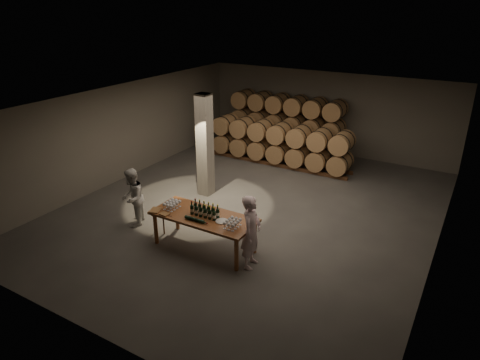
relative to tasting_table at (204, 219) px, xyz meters
The scene contains 15 objects.
room 3.34m from the tasting_table, 123.69° to the left, with size 12.00×12.00×12.00m.
tasting_table is the anchor object (origin of this frame).
barrel_stack_back 7.83m from the tasting_table, 99.94° to the left, with size 4.70×0.95×2.31m.
barrel_stack_front 6.37m from the tasting_table, 98.66° to the left, with size 5.48×0.95×1.57m.
bottle_cluster 0.23m from the tasting_table, ahead, with size 0.74×0.24×0.35m.
lying_bottles 0.37m from the tasting_table, 91.70° to the right, with size 0.64×0.09×0.09m.
glass_cluster_left 0.94m from the tasting_table, behind, with size 0.31×0.42×0.19m.
glass_cluster_right 0.93m from the tasting_table, ahead, with size 0.31×0.42×0.18m.
plate 0.56m from the tasting_table, ahead, with size 0.30×0.30×0.02m, color silver.
notebook_near 0.96m from the tasting_table, 152.85° to the right, with size 0.22×0.18×0.03m, color olive.
notebook_corner 1.25m from the tasting_table, 161.85° to the right, with size 0.24×0.31×0.03m, color olive.
pen 0.82m from the tasting_table, 147.75° to the right, with size 0.01×0.01×0.13m, color black.
stool 1.45m from the tasting_table, behind, with size 0.39×0.39×0.65m.
person_man 1.37m from the tasting_table, ahead, with size 0.65×0.42×1.77m, color silver.
person_woman 2.34m from the tasting_table, behind, with size 0.79×0.61×1.62m, color silver.
Camera 1 is at (5.40, -9.98, 5.72)m, focal length 32.00 mm.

